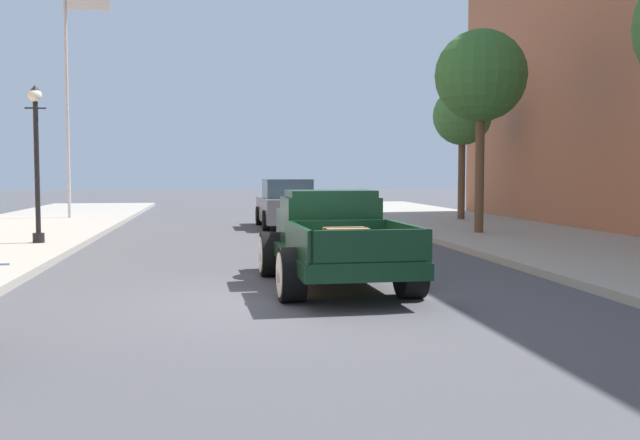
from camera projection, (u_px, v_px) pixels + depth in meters
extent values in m
plane|color=#47474C|center=(304.00, 301.00, 10.71)|extent=(140.00, 140.00, 0.00)
cube|color=black|center=(334.00, 254.00, 12.10)|extent=(1.93, 4.96, 0.24)
cube|color=black|center=(330.00, 221.00, 12.41)|extent=(1.60, 1.15, 0.80)
cube|color=black|center=(330.00, 194.00, 12.33)|extent=(1.47, 0.98, 0.12)
cube|color=#3D4C5B|center=(324.00, 210.00, 12.96)|extent=(1.33, 0.09, 0.44)
cube|color=black|center=(316.00, 224.00, 13.70)|extent=(1.37, 1.55, 0.52)
cube|color=silver|center=(309.00, 222.00, 14.48)|extent=(0.68, 0.12, 0.47)
cube|color=black|center=(353.00, 255.00, 10.72)|extent=(1.76, 2.16, 0.04)
cube|color=black|center=(298.00, 240.00, 10.56)|extent=(0.15, 2.10, 0.44)
cube|color=black|center=(406.00, 239.00, 10.85)|extent=(0.15, 2.10, 0.44)
cube|color=black|center=(370.00, 246.00, 9.71)|extent=(1.62, 0.14, 0.44)
cube|color=black|center=(339.00, 234.00, 11.70)|extent=(1.62, 0.14, 0.44)
cylinder|color=black|center=(270.00, 254.00, 13.27)|extent=(0.39, 0.81, 0.80)
cylinder|color=silver|center=(260.00, 254.00, 13.24)|extent=(0.03, 0.66, 0.66)
cylinder|color=silver|center=(260.00, 254.00, 13.24)|extent=(0.03, 0.24, 0.24)
cylinder|color=black|center=(367.00, 252.00, 13.60)|extent=(0.39, 0.81, 0.80)
cylinder|color=silver|center=(376.00, 252.00, 13.63)|extent=(0.03, 0.66, 0.66)
cylinder|color=silver|center=(377.00, 252.00, 13.63)|extent=(0.03, 0.24, 0.24)
cylinder|color=black|center=(292.00, 275.00, 10.63)|extent=(0.39, 0.81, 0.80)
cylinder|color=silver|center=(279.00, 275.00, 10.59)|extent=(0.03, 0.66, 0.66)
cylinder|color=silver|center=(278.00, 275.00, 10.59)|extent=(0.03, 0.24, 0.24)
cylinder|color=black|center=(411.00, 272.00, 10.95)|extent=(0.39, 0.81, 0.80)
cylinder|color=silver|center=(423.00, 271.00, 10.99)|extent=(0.03, 0.66, 0.66)
cylinder|color=silver|center=(423.00, 271.00, 10.99)|extent=(0.03, 0.24, 0.24)
cube|color=olive|center=(346.00, 242.00, 10.33)|extent=(0.62, 0.46, 0.40)
cube|color=#3D2D1E|center=(346.00, 242.00, 10.33)|extent=(0.62, 0.07, 0.42)
cube|color=gray|center=(363.00, 241.00, 11.04)|extent=(0.48, 0.38, 0.28)
cube|color=slate|center=(286.00, 210.00, 25.04)|extent=(1.81, 4.33, 0.80)
cube|color=#384C5B|center=(287.00, 189.00, 24.85)|extent=(1.56, 2.03, 0.64)
cylinder|color=black|center=(259.00, 216.00, 26.19)|extent=(0.23, 0.66, 0.66)
cylinder|color=black|center=(305.00, 215.00, 26.47)|extent=(0.23, 0.66, 0.66)
cylinder|color=black|center=(266.00, 220.00, 23.65)|extent=(0.23, 0.66, 0.66)
cylinder|color=black|center=(316.00, 220.00, 23.93)|extent=(0.23, 0.66, 0.66)
cylinder|color=black|center=(39.00, 238.00, 18.04)|extent=(0.28, 0.28, 0.24)
cylinder|color=black|center=(37.00, 168.00, 17.93)|extent=(0.12, 0.12, 3.20)
cylinder|color=black|center=(35.00, 108.00, 17.84)|extent=(0.50, 0.04, 0.04)
sphere|color=silver|center=(35.00, 95.00, 17.82)|extent=(0.32, 0.32, 0.32)
cone|color=black|center=(35.00, 88.00, 17.80)|extent=(0.24, 0.24, 0.14)
cylinder|color=#B2B2B7|center=(67.00, 99.00, 27.81)|extent=(0.12, 0.12, 9.00)
cylinder|color=brown|center=(480.00, 172.00, 21.04)|extent=(0.26, 0.26, 3.50)
sphere|color=#33662D|center=(481.00, 76.00, 20.87)|extent=(2.62, 2.62, 2.62)
cylinder|color=brown|center=(462.00, 179.00, 27.07)|extent=(0.26, 0.26, 3.00)
sphere|color=#3D7538|center=(462.00, 116.00, 26.92)|extent=(2.15, 2.15, 2.15)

